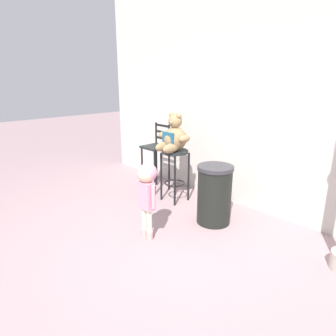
{
  "coord_description": "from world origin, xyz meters",
  "views": [
    {
      "loc": [
        2.16,
        -1.9,
        1.88
      ],
      "look_at": [
        -0.68,
        0.8,
        0.69
      ],
      "focal_mm": 32.31,
      "sensor_mm": 36.0,
      "label": 1
    }
  ],
  "objects_px": {
    "teddy_bear": "(174,137)",
    "bar_chair_empty": "(157,152)",
    "bar_stool_with_teddy": "(175,165)",
    "child_walking": "(147,185)",
    "trash_bin": "(214,194)"
  },
  "relations": [
    {
      "from": "bar_stool_with_teddy",
      "to": "child_walking",
      "type": "distance_m",
      "value": 1.23
    },
    {
      "from": "trash_bin",
      "to": "child_walking",
      "type": "bearing_deg",
      "value": -107.6
    },
    {
      "from": "child_walking",
      "to": "bar_chair_empty",
      "type": "xyz_separation_m",
      "value": [
        -1.16,
        1.18,
        -0.01
      ]
    },
    {
      "from": "trash_bin",
      "to": "bar_chair_empty",
      "type": "height_order",
      "value": "bar_chair_empty"
    },
    {
      "from": "teddy_bear",
      "to": "child_walking",
      "type": "height_order",
      "value": "teddy_bear"
    },
    {
      "from": "teddy_bear",
      "to": "bar_chair_empty",
      "type": "xyz_separation_m",
      "value": [
        -0.55,
        0.15,
        -0.34
      ]
    },
    {
      "from": "teddy_bear",
      "to": "bar_chair_empty",
      "type": "bearing_deg",
      "value": 165.29
    },
    {
      "from": "bar_stool_with_teddy",
      "to": "trash_bin",
      "type": "bearing_deg",
      "value": -10.12
    },
    {
      "from": "teddy_bear",
      "to": "trash_bin",
      "type": "bearing_deg",
      "value": -8.29
    },
    {
      "from": "child_walking",
      "to": "teddy_bear",
      "type": "bearing_deg",
      "value": -0.66
    },
    {
      "from": "bar_stool_with_teddy",
      "to": "trash_bin",
      "type": "distance_m",
      "value": 0.93
    },
    {
      "from": "teddy_bear",
      "to": "trash_bin",
      "type": "distance_m",
      "value": 1.09
    },
    {
      "from": "teddy_bear",
      "to": "bar_stool_with_teddy",
      "type": "bearing_deg",
      "value": 90.0
    },
    {
      "from": "teddy_bear",
      "to": "trash_bin",
      "type": "relative_size",
      "value": 0.72
    },
    {
      "from": "child_walking",
      "to": "bar_chair_empty",
      "type": "distance_m",
      "value": 1.66
    }
  ]
}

